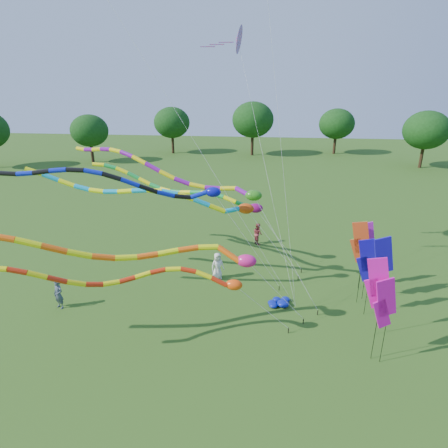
# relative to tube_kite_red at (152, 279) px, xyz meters

# --- Properties ---
(ground) EXTENTS (160.00, 160.00, 0.00)m
(ground) POSITION_rel_tube_kite_red_xyz_m (4.39, -0.11, -3.69)
(ground) COLOR #285215
(ground) RESTS_ON ground
(tree_ring) EXTENTS (120.91, 114.50, 9.45)m
(tree_ring) POSITION_rel_tube_kite_red_xyz_m (3.34, 0.79, 1.54)
(tree_ring) COLOR #382314
(tree_ring) RESTS_ON ground
(tube_kite_red) EXTENTS (12.23, 4.20, 5.68)m
(tube_kite_red) POSITION_rel_tube_kite_red_xyz_m (0.00, 0.00, 0.00)
(tube_kite_red) COLOR black
(tube_kite_red) RESTS_ON ground
(tube_kite_orange) EXTENTS (16.25, 4.70, 6.98)m
(tube_kite_orange) POSITION_rel_tube_kite_red_xyz_m (-0.91, 0.54, 1.08)
(tube_kite_orange) COLOR black
(tube_kite_orange) RESTS_ON ground
(tube_kite_purple) EXTENTS (15.87, 5.98, 8.98)m
(tube_kite_purple) POSITION_rel_tube_kite_red_xyz_m (-0.45, 6.60, 3.41)
(tube_kite_purple) COLOR black
(tube_kite_purple) RESTS_ON ground
(tube_kite_blue) EXTENTS (16.27, 3.47, 8.83)m
(tube_kite_blue) POSITION_rel_tube_kite_red_xyz_m (-2.68, 3.89, 3.45)
(tube_kite_blue) COLOR black
(tube_kite_blue) RESTS_ON ground
(tube_kite_cyan) EXTENTS (16.48, 1.60, 7.89)m
(tube_kite_cyan) POSITION_rel_tube_kite_red_xyz_m (-1.18, 6.56, 1.98)
(tube_kite_cyan) COLOR black
(tube_kite_cyan) RESTS_ON ground
(tube_kite_green) EXTENTS (15.06, 2.86, 7.27)m
(tube_kite_green) POSITION_rel_tube_kite_red_xyz_m (-0.13, 10.00, 1.36)
(tube_kite_green) COLOR black
(tube_kite_green) RESTS_ON ground
(delta_kite_high_c) EXTENTS (6.29, 7.06, 16.05)m
(delta_kite_high_c) POSITION_rel_tube_kite_red_xyz_m (2.87, 10.07, 10.86)
(delta_kite_high_c) COLOR black
(delta_kite_high_c) RESTS_ON ground
(banner_pole_green) EXTENTS (1.16, 0.12, 4.48)m
(banner_pole_green) POSITION_rel_tube_kite_red_xyz_m (10.72, 6.99, -0.47)
(banner_pole_green) COLOR black
(banner_pole_green) RESTS_ON ground
(banner_pole_blue_b) EXTENTS (1.15, 0.31, 5.43)m
(banner_pole_blue_b) POSITION_rel_tube_kite_red_xyz_m (10.61, 2.23, 0.46)
(banner_pole_blue_b) COLOR black
(banner_pole_blue_b) RESTS_ON ground
(banner_pole_red) EXTENTS (1.15, 0.35, 5.05)m
(banner_pole_red) POSITION_rel_tube_kite_red_xyz_m (10.29, 5.34, 0.09)
(banner_pole_red) COLOR black
(banner_pole_red) RESTS_ON ground
(banner_pole_violet) EXTENTS (1.16, 0.23, 4.90)m
(banner_pole_violet) POSITION_rel_tube_kite_red_xyz_m (10.68, 5.69, -0.06)
(banner_pole_violet) COLOR black
(banner_pole_violet) RESTS_ON ground
(banner_pole_blue_a) EXTENTS (1.16, 0.13, 4.57)m
(banner_pole_blue_a) POSITION_rel_tube_kite_red_xyz_m (10.43, 4.04, -0.39)
(banner_pole_blue_a) COLOR black
(banner_pole_blue_a) RESTS_ON ground
(banner_pole_magenta_a) EXTENTS (1.16, 0.20, 5.21)m
(banner_pole_magenta_a) POSITION_rel_tube_kite_red_xyz_m (9.96, 0.38, 0.25)
(banner_pole_magenta_a) COLOR black
(banner_pole_magenta_a) RESTS_ON ground
(banner_pole_magenta_b) EXTENTS (1.14, 0.39, 4.39)m
(banner_pole_magenta_b) POSITION_rel_tube_kite_red_xyz_m (10.31, 0.11, -0.56)
(banner_pole_magenta_b) COLOR black
(banner_pole_magenta_b) RESTS_ON ground
(blue_nylon_heap) EXTENTS (1.45, 1.58, 0.43)m
(blue_nylon_heap) POSITION_rel_tube_kite_red_xyz_m (6.14, 4.44, -3.49)
(blue_nylon_heap) COLOR #0B1A97
(blue_nylon_heap) RESTS_ON ground
(person_a) EXTENTS (1.05, 0.95, 1.81)m
(person_a) POSITION_rel_tube_kite_red_xyz_m (2.00, 7.14, -2.79)
(person_a) COLOR silver
(person_a) RESTS_ON ground
(person_b) EXTENTS (0.74, 0.62, 1.74)m
(person_b) POSITION_rel_tube_kite_red_xyz_m (-6.45, 2.56, -2.82)
(person_b) COLOR #3E4857
(person_b) RESTS_ON ground
(person_c) EXTENTS (0.99, 1.05, 1.73)m
(person_c) POSITION_rel_tube_kite_red_xyz_m (4.38, 13.26, -2.83)
(person_c) COLOR #99373B
(person_c) RESTS_ON ground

